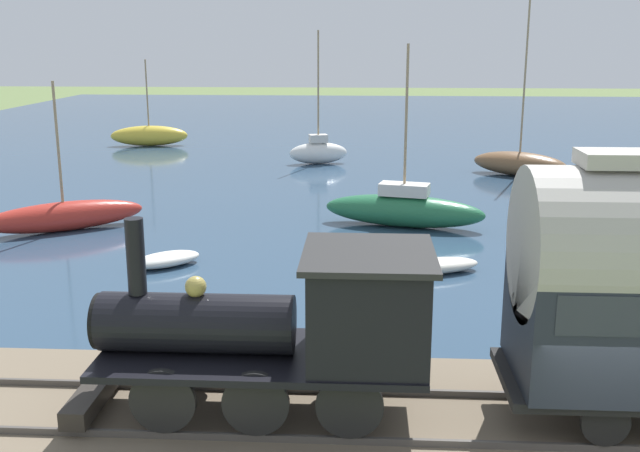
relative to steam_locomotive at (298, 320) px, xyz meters
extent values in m
cube|color=#2D4760|center=(42.85, -4.98, -2.33)|extent=(80.00, 80.00, 0.01)
cube|color=#756651|center=(0.00, -4.98, -2.04)|extent=(5.11, 56.00, 0.58)
cube|color=#4C4742|center=(-0.87, -4.98, -1.69)|extent=(0.07, 54.88, 0.12)
cube|color=#4C4742|center=(0.87, -4.98, -1.69)|extent=(0.07, 54.88, 0.12)
cylinder|color=black|center=(-0.87, -0.89, -1.09)|extent=(0.12, 1.09, 1.09)
cylinder|color=black|center=(0.87, -0.89, -1.09)|extent=(0.12, 1.09, 1.09)
cylinder|color=black|center=(-0.87, 0.61, -1.09)|extent=(0.12, 1.09, 1.09)
cylinder|color=black|center=(0.87, 0.61, -1.09)|extent=(0.12, 1.09, 1.09)
cylinder|color=black|center=(-0.87, 2.11, -1.09)|extent=(0.12, 1.09, 1.09)
cylinder|color=black|center=(0.87, 2.11, -1.09)|extent=(0.12, 1.09, 1.09)
cube|color=black|center=(0.00, 0.61, -0.65)|extent=(2.25, 5.47, 0.12)
cylinder|color=black|center=(0.00, 1.70, -0.09)|extent=(1.01, 3.28, 1.01)
cylinder|color=black|center=(0.00, 3.38, -0.09)|extent=(0.96, 0.08, 0.96)
cylinder|color=black|center=(0.00, 2.69, 1.07)|extent=(0.31, 0.31, 1.30)
sphere|color=tan|center=(0.00, 1.70, 0.56)|extent=(0.36, 0.36, 0.36)
cube|color=black|center=(0.00, -1.17, 0.26)|extent=(2.15, 1.91, 1.71)
cube|color=#282828|center=(0.00, -1.17, 1.17)|extent=(2.35, 2.15, 0.10)
cube|color=#2D2823|center=(0.00, 3.59, -1.45)|extent=(2.05, 0.44, 0.32)
cylinder|color=black|center=(-0.87, -4.89, -1.25)|extent=(0.12, 0.76, 0.76)
cylinder|color=black|center=(0.87, -4.89, -1.25)|extent=(0.12, 0.76, 0.76)
ellipsoid|color=gold|center=(36.95, 13.10, -1.66)|extent=(2.15, 5.17, 1.33)
cylinder|color=#9E8460|center=(36.95, 13.10, 1.14)|extent=(0.10, 0.10, 4.27)
ellipsoid|color=#B72D23|center=(14.52, 9.93, -1.79)|extent=(4.14, 5.53, 1.08)
cylinder|color=#9E8460|center=(14.52, 9.93, 0.94)|extent=(0.10, 0.10, 4.37)
ellipsoid|color=#236B42|center=(15.88, -2.60, -1.73)|extent=(2.89, 6.25, 1.20)
cylinder|color=#9E8460|center=(15.88, -2.60, 1.64)|extent=(0.10, 0.10, 5.53)
cube|color=silver|center=(15.88, -2.60, -0.90)|extent=(1.29, 1.98, 0.45)
ellipsoid|color=brown|center=(27.11, -9.11, -1.71)|extent=(4.05, 5.11, 1.23)
cylinder|color=#9E8460|center=(27.11, -9.11, 3.04)|extent=(0.10, 0.10, 8.29)
ellipsoid|color=white|center=(30.30, 1.50, -1.72)|extent=(1.97, 3.50, 1.20)
cylinder|color=#9E8460|center=(30.30, 1.50, 1.95)|extent=(0.10, 0.10, 6.14)
cube|color=silver|center=(30.30, 1.50, -0.90)|extent=(0.92, 1.14, 0.45)
ellipsoid|color=beige|center=(10.17, -3.31, -2.11)|extent=(1.81, 2.87, 0.43)
ellipsoid|color=silver|center=(10.32, 5.04, -2.11)|extent=(2.20, 2.38, 0.44)
camera|label=1|loc=(-11.68, -1.06, 4.56)|focal=42.00mm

